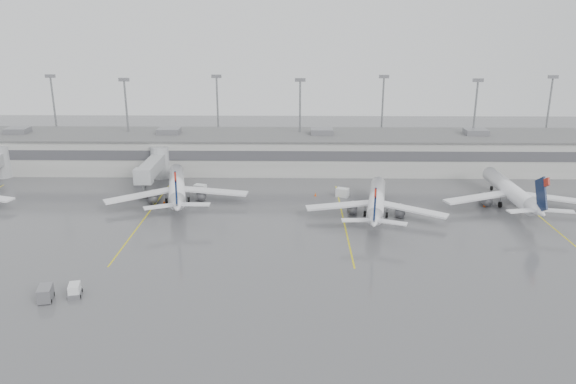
{
  "coord_description": "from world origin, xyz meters",
  "views": [
    {
      "loc": [
        9.19,
        -68.25,
        34.12
      ],
      "look_at": [
        7.79,
        24.0,
        5.0
      ],
      "focal_mm": 35.0,
      "sensor_mm": 36.0,
      "label": 1
    }
  ],
  "objects_px": {
    "jet_mid_right": "(376,201)",
    "baggage_tug": "(75,291)",
    "jet_mid_left": "(177,187)",
    "jet_far_right": "(512,191)"
  },
  "relations": [
    {
      "from": "jet_mid_right",
      "to": "baggage_tug",
      "type": "relative_size",
      "value": 9.93
    },
    {
      "from": "jet_far_right",
      "to": "baggage_tug",
      "type": "distance_m",
      "value": 77.11
    },
    {
      "from": "baggage_tug",
      "to": "jet_mid_right",
      "type": "bearing_deg",
      "value": 22.21
    },
    {
      "from": "jet_far_right",
      "to": "baggage_tug",
      "type": "relative_size",
      "value": 10.62
    },
    {
      "from": "jet_mid_left",
      "to": "jet_mid_right",
      "type": "relative_size",
      "value": 1.07
    },
    {
      "from": "jet_far_right",
      "to": "jet_mid_right",
      "type": "bearing_deg",
      "value": -168.01
    },
    {
      "from": "jet_mid_right",
      "to": "jet_far_right",
      "type": "relative_size",
      "value": 0.94
    },
    {
      "from": "baggage_tug",
      "to": "jet_mid_left",
      "type": "bearing_deg",
      "value": 68.25
    },
    {
      "from": "jet_far_right",
      "to": "jet_mid_left",
      "type": "bearing_deg",
      "value": 178.2
    },
    {
      "from": "jet_mid_left",
      "to": "jet_far_right",
      "type": "xyz_separation_m",
      "value": [
        62.65,
        -1.54,
        -0.04
      ]
    }
  ]
}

